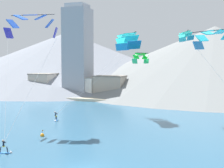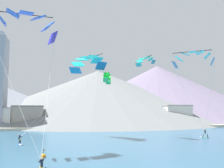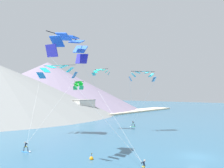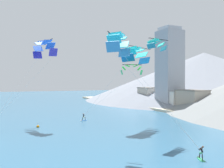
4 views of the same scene
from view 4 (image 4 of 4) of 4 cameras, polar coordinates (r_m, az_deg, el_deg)
kitesurfer_near_trail at (r=31.00m, az=19.56°, el=-15.10°), size 1.75×1.08×1.66m
kitesurfer_mid_center at (r=57.11m, az=-6.66°, el=-7.83°), size 0.92×1.78×1.74m
parafoil_kite_near_lead at (r=53.42m, az=-15.30°, el=8.14°), size 7.72×11.98×16.05m
parafoil_kite_near_trail at (r=30.82m, az=1.56°, el=9.51°), size 9.17×9.67×13.35m
parafoil_kite_mid_center at (r=50.18m, az=5.43°, el=6.94°), size 14.12×11.27×14.32m
parafoil_kite_distant_high_outer at (r=45.47m, az=4.50°, el=3.64°), size 2.17×4.06×1.87m
parafoil_kite_distant_low_drift at (r=39.73m, az=10.16°, el=9.13°), size 2.93×4.52×1.76m
race_marker_buoy at (r=50.80m, az=-16.60°, el=-9.30°), size 0.56×0.56×1.02m
shore_building_promenade_mid at (r=82.43m, az=13.83°, el=-3.57°), size 6.10×4.91×5.91m
shore_building_quay_east at (r=94.45m, az=8.65°, el=-2.78°), size 6.90×7.23×6.78m
shore_building_old_town at (r=77.98m, az=17.89°, el=-3.62°), size 8.50×6.41×6.42m
highrise_tower at (r=84.72m, az=13.02°, el=3.48°), size 7.00×7.00×26.84m
mountain_peak_west_ridge at (r=132.14m, az=20.28°, el=1.71°), size 117.39×117.39×23.32m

